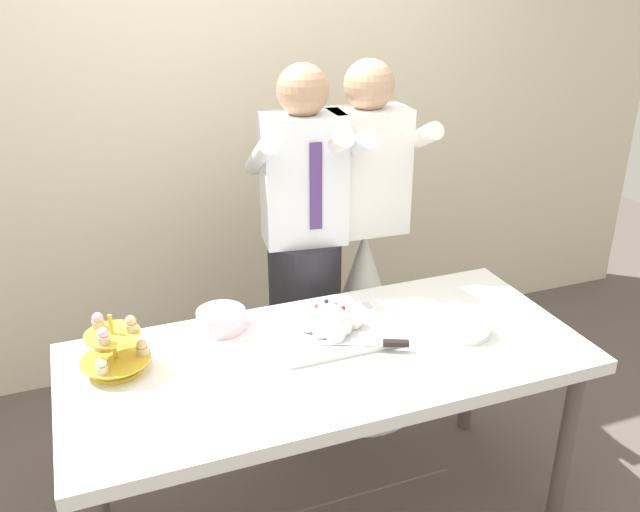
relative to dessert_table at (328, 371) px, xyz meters
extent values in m
cube|color=beige|center=(0.00, 1.41, 0.75)|extent=(5.20, 0.10, 2.90)
cube|color=white|center=(0.00, 0.00, 0.05)|extent=(1.80, 0.80, 0.05)
cylinder|color=#564C47|center=(0.82, -0.32, -0.34)|extent=(0.06, 0.06, 0.72)
cylinder|color=#564C47|center=(-0.82, 0.32, -0.34)|extent=(0.06, 0.06, 0.72)
cylinder|color=#564C47|center=(0.82, 0.32, -0.34)|extent=(0.06, 0.06, 0.72)
cylinder|color=gold|center=(-0.69, 0.15, 0.08)|extent=(0.17, 0.17, 0.01)
cylinder|color=gold|center=(-0.69, 0.15, 0.18)|extent=(0.01, 0.01, 0.21)
cylinder|color=gold|center=(-0.69, 0.15, 0.12)|extent=(0.23, 0.23, 0.01)
cylinder|color=#D1B784|center=(-0.61, 0.14, 0.14)|extent=(0.04, 0.04, 0.03)
sphere|color=#D6B27A|center=(-0.61, 0.14, 0.16)|extent=(0.04, 0.04, 0.04)
cylinder|color=#D1B784|center=(-0.74, 0.22, 0.14)|extent=(0.04, 0.04, 0.03)
sphere|color=beige|center=(-0.74, 0.22, 0.16)|extent=(0.04, 0.04, 0.04)
cylinder|color=#D1B784|center=(-0.74, 0.07, 0.14)|extent=(0.04, 0.04, 0.03)
sphere|color=beige|center=(-0.74, 0.07, 0.16)|extent=(0.04, 0.04, 0.04)
cylinder|color=gold|center=(-0.69, 0.15, 0.21)|extent=(0.18, 0.18, 0.01)
cylinder|color=#D1B784|center=(-0.63, 0.14, 0.23)|extent=(0.04, 0.04, 0.03)
sphere|color=#D6B27A|center=(-0.63, 0.14, 0.25)|extent=(0.04, 0.04, 0.04)
cylinder|color=#D1B784|center=(-0.73, 0.20, 0.23)|extent=(0.04, 0.04, 0.03)
sphere|color=#EAB7C6|center=(-0.73, 0.20, 0.25)|extent=(0.04, 0.04, 0.04)
cylinder|color=#D1B784|center=(-0.72, 0.09, 0.23)|extent=(0.04, 0.04, 0.03)
sphere|color=#EAB7C6|center=(-0.72, 0.09, 0.25)|extent=(0.04, 0.04, 0.04)
cube|color=silver|center=(0.05, 0.10, 0.09)|extent=(0.42, 0.31, 0.02)
sphere|color=white|center=(0.14, 0.10, 0.12)|extent=(0.07, 0.07, 0.07)
sphere|color=white|center=(0.10, 0.16, 0.13)|extent=(0.08, 0.08, 0.08)
sphere|color=white|center=(0.04, 0.16, 0.13)|extent=(0.09, 0.09, 0.09)
sphere|color=white|center=(-0.02, 0.13, 0.13)|extent=(0.08, 0.08, 0.08)
sphere|color=white|center=(0.01, 0.08, 0.13)|extent=(0.08, 0.08, 0.08)
sphere|color=white|center=(0.04, 0.03, 0.12)|extent=(0.07, 0.07, 0.07)
sphere|color=white|center=(0.08, 0.07, 0.12)|extent=(0.07, 0.07, 0.07)
sphere|color=white|center=(0.05, 0.10, 0.14)|extent=(0.11, 0.11, 0.11)
sphere|color=#2D1938|center=(0.05, 0.07, 0.17)|extent=(0.02, 0.02, 0.02)
sphere|color=#B21923|center=(0.05, 0.08, 0.18)|extent=(0.02, 0.02, 0.02)
sphere|color=#DB474C|center=(0.01, 0.14, 0.18)|extent=(0.02, 0.02, 0.02)
sphere|color=#2D1938|center=(0.05, 0.16, 0.19)|extent=(0.02, 0.02, 0.02)
sphere|color=#B21923|center=(0.09, 0.09, 0.18)|extent=(0.02, 0.02, 0.02)
sphere|color=#DB474C|center=(0.07, 0.12, 0.19)|extent=(0.02, 0.02, 0.02)
cube|color=silver|center=(0.08, -0.02, 0.10)|extent=(0.22, 0.11, 0.00)
cube|color=black|center=(0.22, -0.08, 0.11)|extent=(0.09, 0.06, 0.02)
cylinder|color=white|center=(0.52, -0.06, 0.08)|extent=(0.17, 0.17, 0.01)
cylinder|color=white|center=(0.51, -0.05, 0.09)|extent=(0.17, 0.17, 0.01)
cylinder|color=white|center=(0.51, -0.06, 0.10)|extent=(0.17, 0.17, 0.01)
cylinder|color=white|center=(0.52, -0.06, 0.11)|extent=(0.17, 0.17, 0.01)
cylinder|color=white|center=(0.51, -0.06, 0.12)|extent=(0.17, 0.17, 0.01)
cylinder|color=white|center=(-0.31, 0.28, 0.08)|extent=(0.24, 0.24, 0.01)
cylinder|color=#EAB7C6|center=(-0.31, 0.28, 0.12)|extent=(0.18, 0.18, 0.07)
cylinder|color=#232328|center=(0.15, 0.66, -0.24)|extent=(0.32, 0.32, 0.92)
cube|color=white|center=(0.15, 0.66, 0.49)|extent=(0.36, 0.24, 0.54)
sphere|color=tan|center=(0.15, 0.66, 0.85)|extent=(0.21, 0.21, 0.21)
cylinder|color=white|center=(-0.02, 0.68, 0.60)|extent=(0.14, 0.49, 0.28)
cylinder|color=white|center=(0.35, 0.63, 0.60)|extent=(0.14, 0.49, 0.28)
cube|color=#4C3372|center=(0.16, 0.55, 0.49)|extent=(0.05, 0.02, 0.36)
cone|color=white|center=(0.44, 0.67, -0.24)|extent=(0.56, 0.56, 0.92)
cube|color=white|center=(0.44, 0.67, 0.49)|extent=(0.35, 0.21, 0.54)
sphere|color=tan|center=(0.44, 0.67, 0.85)|extent=(0.21, 0.21, 0.21)
cylinder|color=white|center=(0.25, 0.68, 0.60)|extent=(0.10, 0.49, 0.28)
cylinder|color=white|center=(0.63, 0.66, 0.60)|extent=(0.10, 0.49, 0.28)
camera|label=1|loc=(-0.74, -1.86, 1.33)|focal=37.87mm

